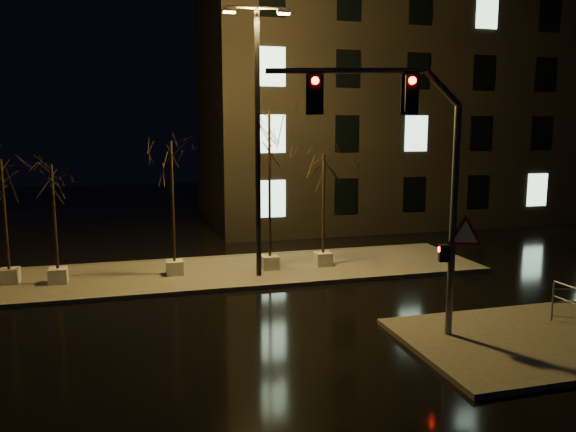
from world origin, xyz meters
name	(u,v)px	position (x,y,z in m)	size (l,w,h in m)	color
ground	(239,325)	(0.00, 0.00, 0.00)	(90.00, 90.00, 0.00)	black
median	(212,273)	(0.00, 6.00, 0.07)	(22.00, 5.00, 0.15)	#4C4A44
sidewalk_corner	(534,340)	(7.50, -3.50, 0.07)	(7.00, 5.00, 0.15)	#4C4A44
building	(400,101)	(14.00, 18.00, 7.50)	(25.00, 12.00, 15.00)	black
tree_0	(3,187)	(-7.38, 6.15, 3.69)	(1.80, 1.80, 4.67)	#BBBAAF
tree_1	(53,191)	(-5.67, 5.76, 3.54)	(1.80, 1.80, 4.46)	#BBBAAF
tree_2	(172,171)	(-1.45, 5.84, 4.17)	(1.80, 1.80, 5.30)	#BBBAAF
tree_3	(269,146)	(2.31, 5.68, 5.08)	(1.80, 1.80, 6.50)	#BBBAAF
tree_4	(324,179)	(4.57, 5.69, 3.75)	(1.80, 1.80, 4.74)	#BBBAAF
traffic_signal_mast	(412,163)	(4.27, -2.32, 4.86)	(5.64, 1.80, 7.17)	#5A5E62
streetlight_main	(258,125)	(1.68, 4.85, 5.90)	(2.50, 0.59, 9.97)	black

